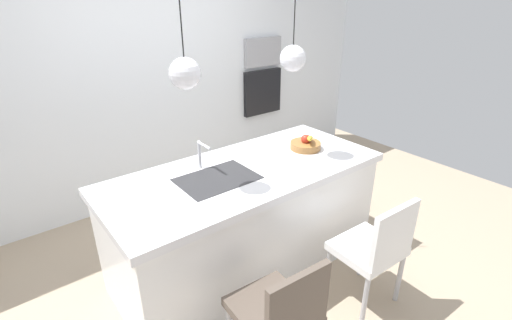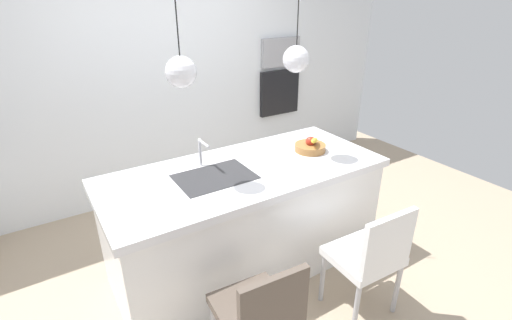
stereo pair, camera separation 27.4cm
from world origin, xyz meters
The scene contains 12 objects.
floor centered at (0.00, 0.00, 0.00)m, with size 6.60×6.60×0.00m, color tan.
back_wall centered at (0.00, 1.65, 1.30)m, with size 6.00×0.10×2.60m, color white.
kitchen_island centered at (0.00, 0.00, 0.45)m, with size 2.18×0.95×0.90m.
sink_basin centered at (-0.26, 0.00, 0.90)m, with size 0.56×0.40×0.02m, color #2D2D30.
faucet centered at (-0.26, 0.21, 1.05)m, with size 0.02×0.17×0.22m.
fruit_bowl centered at (0.65, 0.01, 0.95)m, with size 0.26×0.26×0.15m.
microwave centered at (1.45, 1.58, 1.47)m, with size 0.54×0.08×0.34m, color #9E9EA3.
oven centered at (1.45, 1.58, 0.97)m, with size 0.56×0.08×0.56m, color black.
chair_near centered at (-0.45, -0.92, 0.49)m, with size 0.45×0.50×0.87m.
chair_middle centered at (0.45, -0.91, 0.51)m, with size 0.47×0.43×0.89m.
pendant_light_left centered at (-0.45, 0.00, 1.69)m, with size 0.20×0.20×0.80m.
pendant_light_right centered at (0.45, 0.00, 1.69)m, with size 0.20×0.20×0.80m.
Camera 2 is at (-1.30, -2.21, 2.14)m, focal length 26.04 mm.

